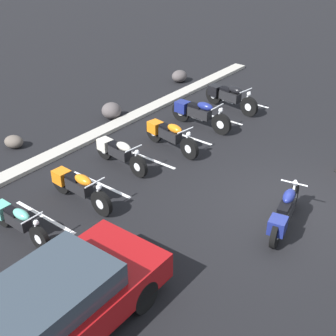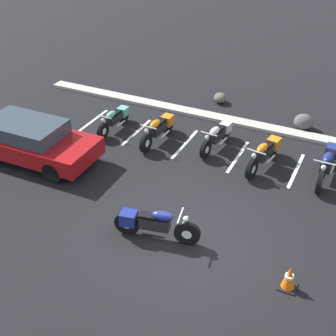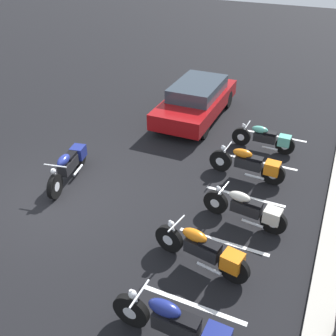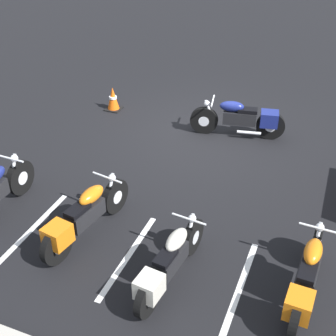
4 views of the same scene
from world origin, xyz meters
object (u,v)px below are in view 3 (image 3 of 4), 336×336
parked_bike_2 (248,209)px  parked_bike_3 (205,251)px  motorcycle_navy_featured (69,164)px  parked_bike_1 (251,164)px  parked_bike_0 (266,138)px  parked_bike_4 (180,326)px  car_red (196,100)px

parked_bike_2 → parked_bike_3: bearing=81.8°
motorcycle_navy_featured → parked_bike_1: bearing=103.4°
motorcycle_navy_featured → parked_bike_0: motorcycle_navy_featured is taller
parked_bike_0 → parked_bike_3: bearing=90.0°
parked_bike_4 → parked_bike_3: bearing=-81.7°
parked_bike_4 → parked_bike_2: bearing=-92.2°
parked_bike_4 → car_red: (-8.64, -3.03, 0.19)m
parked_bike_3 → motorcycle_navy_featured: bearing=-9.7°
parked_bike_3 → parked_bike_1: bearing=-80.5°
parked_bike_0 → parked_bike_2: bearing=96.7°
parked_bike_3 → car_red: bearing=-58.0°
parked_bike_1 → parked_bike_3: bearing=92.6°
parked_bike_0 → parked_bike_1: size_ratio=0.91×
parked_bike_1 → parked_bike_2: size_ratio=1.04×
car_red → parked_bike_1: bearing=41.1°
motorcycle_navy_featured → parked_bike_2: bearing=80.3°
parked_bike_4 → motorcycle_navy_featured: bearing=-34.3°
car_red → parked_bike_3: bearing=21.7°
parked_bike_2 → parked_bike_0: bearing=-77.5°
motorcycle_navy_featured → parked_bike_4: (3.42, 4.75, 0.02)m
parked_bike_0 → car_red: (-1.37, -2.86, 0.27)m
motorcycle_navy_featured → parked_bike_1: motorcycle_navy_featured is taller
parked_bike_2 → car_red: bearing=-50.9°
parked_bike_0 → parked_bike_3: 5.43m
parked_bike_0 → parked_bike_4: parked_bike_4 is taller
parked_bike_1 → car_red: size_ratio=0.50×
parked_bike_4 → car_red: size_ratio=0.54×
parked_bike_0 → motorcycle_navy_featured: bearing=40.6°
parked_bike_1 → parked_bike_4: 5.52m
parked_bike_4 → parked_bike_0: bearing=-87.2°
parked_bike_1 → car_red: (-3.13, -2.81, 0.23)m
parked_bike_0 → parked_bike_1: parked_bike_1 is taller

